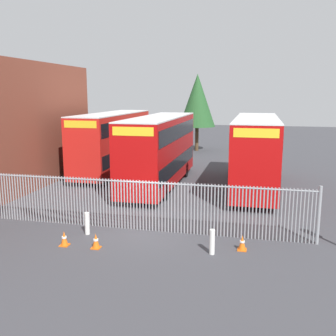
% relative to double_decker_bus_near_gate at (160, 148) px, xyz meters
% --- Properties ---
extents(ground_plane, '(100.00, 100.00, 0.00)m').
position_rel_double_decker_bus_near_gate_xyz_m(ground_plane, '(1.50, -0.17, -2.42)').
color(ground_plane, '#3D3D42').
extents(palisade_fence, '(14.95, 0.14, 2.35)m').
position_rel_double_decker_bus_near_gate_xyz_m(palisade_fence, '(1.03, -8.17, -1.24)').
color(palisade_fence, gray).
rests_on(palisade_fence, ground).
extents(double_decker_bus_near_gate, '(2.54, 10.81, 4.42)m').
position_rel_double_decker_bus_near_gate_xyz_m(double_decker_bus_near_gate, '(0.00, 0.00, 0.00)').
color(double_decker_bus_near_gate, '#B70C0C').
rests_on(double_decker_bus_near_gate, ground).
extents(double_decker_bus_behind_fence_left, '(2.54, 10.81, 4.42)m').
position_rel_double_decker_bus_near_gate_xyz_m(double_decker_bus_behind_fence_left, '(5.93, 0.55, 0.00)').
color(double_decker_bus_behind_fence_left, '#B70C0C').
rests_on(double_decker_bus_behind_fence_left, ground).
extents(double_decker_bus_behind_fence_right, '(2.54, 10.81, 4.42)m').
position_rel_double_decker_bus_near_gate_xyz_m(double_decker_bus_behind_fence_right, '(-4.51, 3.56, 0.00)').
color(double_decker_bus_behind_fence_right, red).
rests_on(double_decker_bus_behind_fence_right, ground).
extents(bollard_near_left, '(0.20, 0.20, 0.95)m').
position_rel_double_decker_bus_near_gate_xyz_m(bollard_near_left, '(-0.83, -9.20, -1.95)').
color(bollard_near_left, silver).
rests_on(bollard_near_left, ground).
extents(bollard_center_front, '(0.20, 0.20, 0.95)m').
position_rel_double_decker_bus_near_gate_xyz_m(bollard_center_front, '(4.52, -10.08, -1.95)').
color(bollard_center_front, silver).
rests_on(bollard_center_front, ground).
extents(traffic_cone_by_gate, '(0.34, 0.34, 0.59)m').
position_rel_double_decker_bus_near_gate_xyz_m(traffic_cone_by_gate, '(0.13, -10.52, -2.13)').
color(traffic_cone_by_gate, orange).
rests_on(traffic_cone_by_gate, ground).
extents(traffic_cone_mid_forecourt, '(0.34, 0.34, 0.59)m').
position_rel_double_decker_bus_near_gate_xyz_m(traffic_cone_mid_forecourt, '(5.59, -9.46, -2.13)').
color(traffic_cone_mid_forecourt, orange).
rests_on(traffic_cone_mid_forecourt, ground).
extents(traffic_cone_near_kerb, '(0.34, 0.34, 0.59)m').
position_rel_double_decker_bus_near_gate_xyz_m(traffic_cone_near_kerb, '(-1.18, -10.56, -2.13)').
color(traffic_cone_near_kerb, orange).
rests_on(traffic_cone_near_kerb, ground).
extents(tree_tall_back, '(3.69, 3.69, 7.79)m').
position_rel_double_decker_bus_near_gate_xyz_m(tree_tall_back, '(-0.06, 15.86, 2.71)').
color(tree_tall_back, '#4C3823').
rests_on(tree_tall_back, ground).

